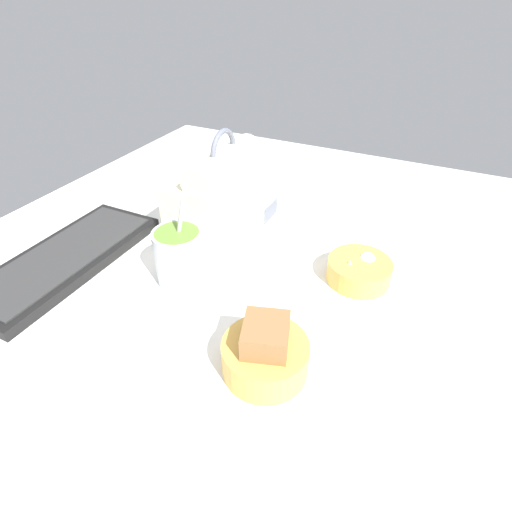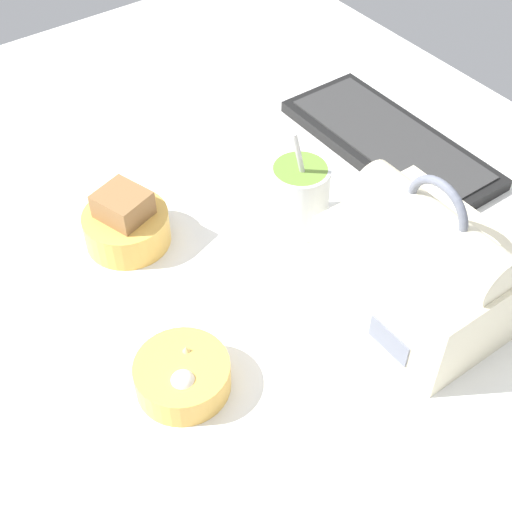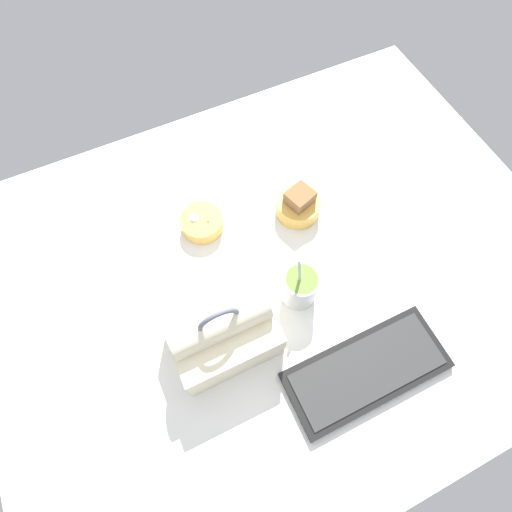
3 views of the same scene
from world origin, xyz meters
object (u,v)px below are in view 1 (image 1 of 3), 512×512
Objects in this scene: keyboard at (65,258)px; bento_bowl_snacks at (359,270)px; lunch_bag at (226,193)px; bento_bowl_sandwich at (265,353)px; soup_cup at (180,256)px.

keyboard is 3.30× the size of bento_bowl_snacks.
keyboard is 31.92cm from lunch_bag.
bento_bowl_sandwich reaches higher than bento_bowl_snacks.
bento_bowl_sandwich is at bearing -117.69° from soup_cup.
soup_cup is 1.53× the size of bento_bowl_snacks.
bento_bowl_snacks is at bearing -69.33° from keyboard.
soup_cup reaches higher than keyboard.
keyboard is at bearing 82.33° from bento_bowl_sandwich.
bento_bowl_snacks is (13.22, -26.55, -3.04)cm from soup_cup.
bento_bowl_snacks is (23.89, -6.23, -0.99)cm from bento_bowl_sandwich.
lunch_bag reaches higher than keyboard.
keyboard is 22.68cm from soup_cup.
lunch_bag is at bearing 36.88° from bento_bowl_sandwich.
keyboard is 42.49cm from bento_bowl_sandwich.
soup_cup is at bearing 116.48° from bento_bowl_snacks.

